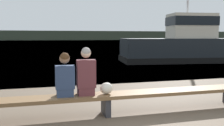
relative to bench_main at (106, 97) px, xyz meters
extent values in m
plane|color=#5684A3|center=(0.55, 123.43, -0.39)|extent=(240.00, 240.00, 0.00)
cube|color=#384233|center=(0.55, 118.49, 1.78)|extent=(600.00, 12.00, 4.34)
cube|color=brown|center=(0.00, 0.00, 0.04)|extent=(7.20, 0.56, 0.08)
cube|color=#2D2D33|center=(0.00, 0.00, -0.19)|extent=(0.12, 0.47, 0.39)
cube|color=navy|center=(-0.88, 0.05, 0.17)|extent=(0.34, 0.34, 0.17)
cube|color=navy|center=(-0.88, -0.02, 0.50)|extent=(0.39, 0.22, 0.49)
sphere|color=#846047|center=(-0.88, -0.02, 0.89)|extent=(0.21, 0.21, 0.21)
sphere|color=#472D19|center=(-0.88, -0.04, 0.91)|extent=(0.20, 0.20, 0.20)
cube|color=#56282D|center=(-0.44, 0.05, 0.17)|extent=(0.34, 0.34, 0.17)
cube|color=#56282D|center=(-0.44, -0.02, 0.55)|extent=(0.39, 0.22, 0.60)
sphere|color=beige|center=(-0.44, -0.02, 0.99)|extent=(0.21, 0.21, 0.21)
sphere|color=gray|center=(-0.44, -0.04, 1.02)|extent=(0.19, 0.19, 0.19)
ellipsoid|color=beige|center=(0.01, -0.02, 0.21)|extent=(0.28, 0.22, 0.26)
cube|color=black|center=(8.05, 10.07, 0.41)|extent=(8.87, 4.12, 1.59)
cube|color=black|center=(8.05, 10.07, -0.20)|extent=(9.06, 4.26, 0.38)
cube|color=beige|center=(8.48, 10.02, 2.04)|extent=(3.20, 2.20, 1.67)
cube|color=black|center=(8.48, 10.02, 2.37)|extent=(3.27, 2.27, 0.60)
camera|label=1|loc=(-1.27, -5.24, 1.34)|focal=40.00mm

